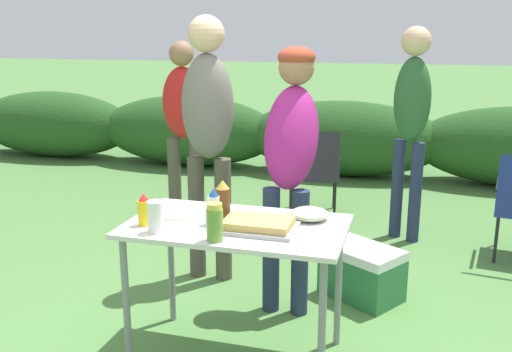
{
  "coord_description": "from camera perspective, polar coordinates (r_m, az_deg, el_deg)",
  "views": [
    {
      "loc": [
        0.84,
        -2.58,
        1.67
      ],
      "look_at": [
        -0.01,
        0.4,
        0.89
      ],
      "focal_mm": 40.0,
      "sensor_mm": 36.0,
      "label": 1
    }
  ],
  "objects": [
    {
      "name": "mayo_bottle",
      "position": [
        2.85,
        -4.26,
        -3.14
      ],
      "size": [
        0.06,
        0.06,
        0.18
      ],
      "color": "silver",
      "rests_on": "folding_table"
    },
    {
      "name": "mustard_bottle",
      "position": [
        2.88,
        -11.11,
        -3.37
      ],
      "size": [
        0.06,
        0.06,
        0.16
      ],
      "color": "yellow",
      "rests_on": "folding_table"
    },
    {
      "name": "standing_person_in_dark_puffer",
      "position": [
        4.7,
        15.29,
        6.31
      ],
      "size": [
        0.37,
        0.34,
        1.72
      ],
      "rotation": [
        0.0,
        0.0,
        -0.51
      ],
      "color": "#232D4C",
      "rests_on": "ground"
    },
    {
      "name": "standing_person_with_beanie",
      "position": [
        3.4,
        3.53,
        3.03
      ],
      "size": [
        0.33,
        0.46,
        1.6
      ],
      "rotation": [
        0.0,
        0.0,
        0.01
      ],
      "color": "#232D4C",
      "rests_on": "ground"
    },
    {
      "name": "mixing_bowl",
      "position": [
        2.94,
        5.38,
        -3.78
      ],
      "size": [
        0.2,
        0.2,
        0.06
      ],
      "primitive_type": "ellipsoid",
      "color": "#ADBC99",
      "rests_on": "folding_table"
    },
    {
      "name": "beer_bottle",
      "position": [
        2.93,
        -3.33,
        -2.43
      ],
      "size": [
        0.08,
        0.08,
        0.2
      ],
      "color": "brown",
      "rests_on": "folding_table"
    },
    {
      "name": "plate_stack",
      "position": [
        3.04,
        -7.59,
        -3.6
      ],
      "size": [
        0.23,
        0.23,
        0.02
      ],
      "primitive_type": "cylinder",
      "color": "white",
      "rests_on": "folding_table"
    },
    {
      "name": "camp_chair_green_behind_table",
      "position": [
        5.22,
        5.77,
        0.76
      ],
      "size": [
        0.56,
        0.66,
        0.83
      ],
      "rotation": [
        0.0,
        0.0,
        0.16
      ],
      "color": "#232328",
      "rests_on": "ground"
    },
    {
      "name": "standing_person_in_olive_jacket",
      "position": [
        3.79,
        -4.82,
        5.28
      ],
      "size": [
        0.35,
        0.25,
        1.78
      ],
      "rotation": [
        0.0,
        0.0,
        0.0
      ],
      "color": "#4C473D",
      "rests_on": "ground"
    },
    {
      "name": "folding_table",
      "position": [
        2.9,
        -1.98,
        -6.25
      ],
      "size": [
        1.1,
        0.64,
        0.74
      ],
      "color": "silver",
      "rests_on": "ground"
    },
    {
      "name": "cooler_box",
      "position": [
        3.79,
        10.54,
        -9.46
      ],
      "size": [
        0.58,
        0.53,
        0.34
      ],
      "rotation": [
        0.0,
        0.0,
        2.58
      ],
      "color": "#286B3D",
      "rests_on": "ground"
    },
    {
      "name": "standing_person_in_navy_coat",
      "position": [
        5.04,
        -7.29,
        5.98
      ],
      "size": [
        0.39,
        0.3,
        1.61
      ],
      "rotation": [
        0.0,
        0.0,
        0.12
      ],
      "color": "#4C473D",
      "rests_on": "ground"
    },
    {
      "name": "paper_cup_stack",
      "position": [
        2.78,
        -9.99,
        -4.02
      ],
      "size": [
        0.08,
        0.08,
        0.15
      ],
      "primitive_type": "cylinder",
      "color": "white",
      "rests_on": "folding_table"
    },
    {
      "name": "relish_jar",
      "position": [
        2.62,
        -4.16,
        -4.67
      ],
      "size": [
        0.08,
        0.08,
        0.18
      ],
      "color": "olive",
      "rests_on": "folding_table"
    },
    {
      "name": "food_tray",
      "position": [
        2.77,
        0.22,
        -4.92
      ],
      "size": [
        0.37,
        0.26,
        0.06
      ],
      "color": "#9E9EA3",
      "rests_on": "folding_table"
    },
    {
      "name": "shrub_hedge",
      "position": [
        6.89,
        8.71,
        3.75
      ],
      "size": [
        14.4,
        0.9,
        0.89
      ],
      "color": "#234C1E",
      "rests_on": "ground"
    }
  ]
}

